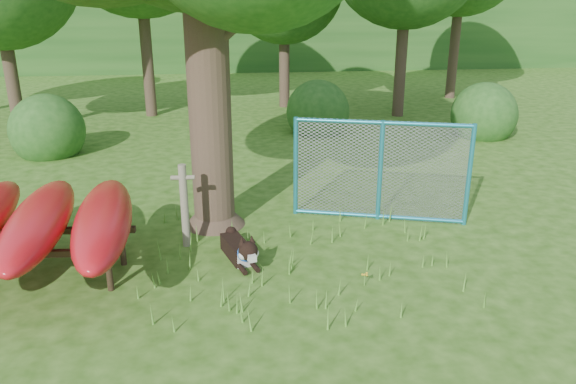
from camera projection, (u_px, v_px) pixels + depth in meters
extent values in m
plane|color=#254E0F|center=(284.00, 292.00, 7.53)|extent=(80.00, 80.00, 0.00)
cylinder|color=#392A1F|center=(208.00, 65.00, 8.85)|extent=(0.78, 0.78, 5.43)
cone|color=#392A1F|center=(215.00, 210.00, 9.66)|extent=(1.17, 1.17, 0.54)
cylinder|color=#392A1F|center=(247.00, 15.00, 8.74)|extent=(1.45, 0.88, 1.16)
cylinder|color=#6C6451|center=(184.00, 206.00, 8.71)|extent=(0.13, 0.13, 1.34)
cylinder|color=#6C6451|center=(183.00, 178.00, 8.55)|extent=(0.36, 0.08, 0.07)
cylinder|color=black|center=(109.00, 272.00, 7.50)|extent=(0.09, 0.09, 0.54)
cylinder|color=black|center=(122.00, 248.00, 8.22)|extent=(0.09, 0.09, 0.54)
cube|color=black|center=(22.00, 231.00, 8.06)|extent=(3.24, 0.33, 0.09)
ellipsoid|color=red|center=(39.00, 221.00, 7.62)|extent=(0.96, 3.29, 0.52)
ellipsoid|color=red|center=(104.00, 220.00, 7.66)|extent=(1.07, 3.30, 0.52)
cube|color=black|center=(237.00, 249.00, 8.51)|extent=(0.49, 0.81, 0.26)
cube|color=silver|center=(244.00, 258.00, 8.23)|extent=(0.27, 0.22, 0.24)
sphere|color=black|center=(248.00, 251.00, 7.99)|extent=(0.28, 0.28, 0.28)
cube|color=silver|center=(251.00, 257.00, 7.89)|extent=(0.15, 0.18, 0.10)
sphere|color=silver|center=(243.00, 255.00, 7.95)|extent=(0.13, 0.13, 0.13)
sphere|color=silver|center=(254.00, 253.00, 8.02)|extent=(0.13, 0.13, 0.13)
cone|color=black|center=(242.00, 241.00, 7.95)|extent=(0.11, 0.13, 0.13)
cone|color=black|center=(252.00, 239.00, 8.01)|extent=(0.14, 0.15, 0.13)
cylinder|color=black|center=(241.00, 268.00, 8.07)|extent=(0.17, 0.33, 0.08)
cylinder|color=black|center=(254.00, 266.00, 8.15)|extent=(0.17, 0.33, 0.08)
sphere|color=black|center=(231.00, 232.00, 8.85)|extent=(0.17, 0.17, 0.17)
torus|color=blue|center=(246.00, 253.00, 8.09)|extent=(0.28, 0.16, 0.27)
cylinder|color=teal|center=(296.00, 167.00, 9.94)|extent=(0.10, 0.10, 1.78)
cylinder|color=teal|center=(380.00, 171.00, 9.69)|extent=(0.10, 0.10, 1.78)
cylinder|color=teal|center=(469.00, 176.00, 9.45)|extent=(0.10, 0.10, 1.78)
cylinder|color=teal|center=(383.00, 123.00, 9.41)|extent=(2.86, 0.93, 0.07)
cylinder|color=teal|center=(378.00, 216.00, 9.97)|extent=(2.86, 0.93, 0.07)
plane|color=gray|center=(380.00, 171.00, 9.69)|extent=(2.84, 0.87, 2.97)
cylinder|color=#5A9731|center=(365.00, 280.00, 7.67)|extent=(0.02, 0.02, 0.17)
sphere|color=gold|center=(365.00, 275.00, 7.64)|extent=(0.03, 0.03, 0.03)
sphere|color=gold|center=(367.00, 273.00, 7.67)|extent=(0.03, 0.03, 0.03)
sphere|color=gold|center=(362.00, 274.00, 7.66)|extent=(0.03, 0.03, 0.03)
sphere|color=gold|center=(367.00, 275.00, 7.62)|extent=(0.03, 0.03, 0.03)
sphere|color=gold|center=(364.00, 275.00, 7.62)|extent=(0.03, 0.03, 0.03)
cylinder|color=#392A1F|center=(9.00, 58.00, 15.45)|extent=(0.36, 0.36, 4.20)
cylinder|color=#392A1F|center=(145.00, 33.00, 17.54)|extent=(0.36, 0.36, 5.25)
cylinder|color=#392A1F|center=(284.00, 51.00, 19.22)|extent=(0.36, 0.36, 3.85)
cylinder|color=#392A1F|center=(402.00, 41.00, 17.59)|extent=(0.36, 0.36, 4.76)
cylinder|color=#392A1F|center=(456.00, 31.00, 20.71)|extent=(0.36, 0.36, 4.90)
sphere|color=#1F4F19|center=(51.00, 154.00, 13.98)|extent=(1.80, 1.80, 1.80)
sphere|color=#1F4F19|center=(481.00, 136.00, 15.75)|extent=(1.80, 1.80, 1.80)
sphere|color=#1F4F19|center=(317.00, 132.00, 16.18)|extent=(1.80, 1.80, 1.80)
cube|color=#1F4F19|center=(229.00, 7.00, 32.72)|extent=(80.00, 12.00, 6.00)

